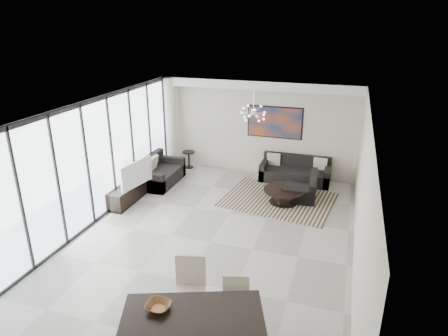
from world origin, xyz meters
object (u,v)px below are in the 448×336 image
at_px(coffee_table, 284,195).
at_px(tv_console, 129,193).
at_px(sofa_main, 295,173).
at_px(television, 133,173).
at_px(dining_table, 193,320).

distance_m(coffee_table, tv_console, 4.12).
xyz_separation_m(sofa_main, tv_console, (-4.02, -2.76, -0.01)).
distance_m(tv_console, television, 0.60).
height_order(tv_console, television, television).
relative_size(coffee_table, dining_table, 0.51).
relative_size(coffee_table, sofa_main, 0.54).
bearing_deg(dining_table, sofa_main, 86.78).
xyz_separation_m(tv_console, television, (0.16, 0.03, 0.57)).
xyz_separation_m(television, dining_table, (3.46, -4.43, -0.09)).
distance_m(sofa_main, tv_console, 4.88).
distance_m(coffee_table, dining_table, 5.61).
bearing_deg(sofa_main, dining_table, -93.22).
relative_size(tv_console, television, 1.30).
relative_size(sofa_main, dining_table, 0.94).
bearing_deg(dining_table, coffee_table, 86.55).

